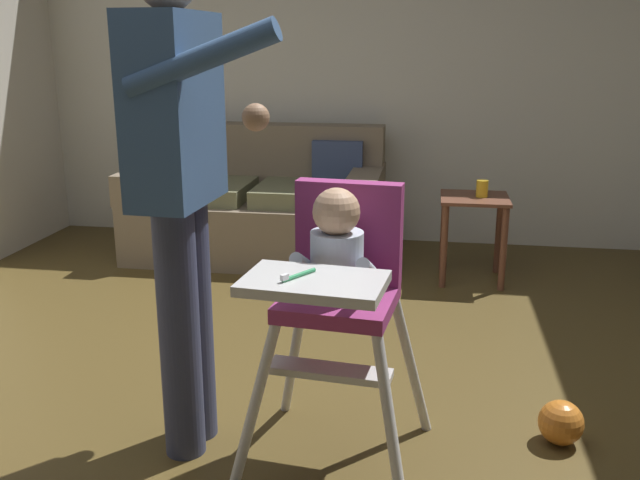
{
  "coord_description": "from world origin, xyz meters",
  "views": [
    {
      "loc": [
        0.63,
        -2.33,
        1.4
      ],
      "look_at": [
        0.3,
        -0.27,
        0.81
      ],
      "focal_mm": 39.09,
      "sensor_mm": 36.0,
      "label": 1
    }
  ],
  "objects_px": {
    "high_chair": "(338,274)",
    "sippy_cup": "(482,189)",
    "couch": "(259,206)",
    "adult_standing": "(180,184)",
    "toy_ball": "(561,423)",
    "side_table": "(473,219)"
  },
  "relations": [
    {
      "from": "high_chair",
      "to": "sippy_cup",
      "type": "relative_size",
      "value": 9.75
    },
    {
      "from": "couch",
      "to": "adult_standing",
      "type": "relative_size",
      "value": 1.0
    },
    {
      "from": "couch",
      "to": "sippy_cup",
      "type": "xyz_separation_m",
      "value": [
        1.45,
        -0.34,
        0.24
      ]
    },
    {
      "from": "adult_standing",
      "to": "sippy_cup",
      "type": "height_order",
      "value": "adult_standing"
    },
    {
      "from": "adult_standing",
      "to": "sippy_cup",
      "type": "distance_m",
      "value": 2.33
    },
    {
      "from": "couch",
      "to": "toy_ball",
      "type": "xyz_separation_m",
      "value": [
        1.65,
        -2.15,
        -0.25
      ]
    },
    {
      "from": "high_chair",
      "to": "adult_standing",
      "type": "relative_size",
      "value": 0.58
    },
    {
      "from": "high_chair",
      "to": "adult_standing",
      "type": "bearing_deg",
      "value": -86.88
    },
    {
      "from": "side_table",
      "to": "sippy_cup",
      "type": "relative_size",
      "value": 5.2
    },
    {
      "from": "couch",
      "to": "side_table",
      "type": "relative_size",
      "value": 3.22
    },
    {
      "from": "high_chair",
      "to": "toy_ball",
      "type": "relative_size",
      "value": 6.01
    },
    {
      "from": "adult_standing",
      "to": "couch",
      "type": "bearing_deg",
      "value": 100.93
    },
    {
      "from": "couch",
      "to": "toy_ball",
      "type": "height_order",
      "value": "couch"
    },
    {
      "from": "toy_ball",
      "to": "side_table",
      "type": "bearing_deg",
      "value": 97.53
    },
    {
      "from": "couch",
      "to": "adult_standing",
      "type": "xyz_separation_m",
      "value": [
        0.34,
        -2.36,
        0.62
      ]
    },
    {
      "from": "adult_standing",
      "to": "toy_ball",
      "type": "distance_m",
      "value": 1.59
    },
    {
      "from": "adult_standing",
      "to": "side_table",
      "type": "height_order",
      "value": "adult_standing"
    },
    {
      "from": "high_chair",
      "to": "side_table",
      "type": "distance_m",
      "value": 2.13
    },
    {
      "from": "toy_ball",
      "to": "sippy_cup",
      "type": "bearing_deg",
      "value": 96.3
    },
    {
      "from": "side_table",
      "to": "adult_standing",
      "type": "bearing_deg",
      "value": -118.05
    },
    {
      "from": "adult_standing",
      "to": "high_chair",
      "type": "bearing_deg",
      "value": -0.01
    },
    {
      "from": "high_chair",
      "to": "sippy_cup",
      "type": "bearing_deg",
      "value": 169.94
    }
  ]
}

